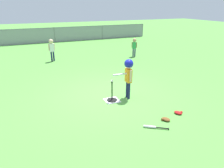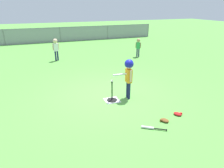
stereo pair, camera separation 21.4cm
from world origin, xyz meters
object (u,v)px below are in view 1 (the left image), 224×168
batting_tee (112,98)px  fielder_deep_left (52,47)px  batter_child (128,71)px  fielder_near_right (134,45)px  spare_bat_silver (152,127)px  glove_by_plate (166,119)px  baseball_on_tee (112,81)px  glove_near_bats (178,113)px

batting_tee → fielder_deep_left: bearing=100.3°
batter_child → fielder_near_right: batter_child is taller
fielder_near_right → spare_bat_silver: (-3.11, -6.52, -0.64)m
batter_child → glove_by_plate: bearing=-80.3°
spare_bat_silver → baseball_on_tee: bearing=99.6°
batter_child → spare_bat_silver: 1.98m
glove_near_bats → spare_bat_silver: bearing=-163.9°
fielder_deep_left → glove_near_bats: 7.44m
batter_child → glove_by_plate: (0.28, -1.61, -0.87)m
baseball_on_tee → fielder_near_right: size_ratio=0.07×
baseball_on_tee → glove_by_plate: bearing=-63.3°
batting_tee → glove_by_plate: batting_tee is taller
batting_tee → glove_near_bats: (1.34, -1.48, -0.06)m
fielder_deep_left → glove_by_plate: 7.43m
baseball_on_tee → batting_tee: bearing=-88.2°
baseball_on_tee → fielder_near_right: fielder_near_right is taller
batting_tee → glove_by_plate: bearing=-63.3°
glove_by_plate → batting_tee: bearing=116.7°
fielder_deep_left → glove_near_bats: fielder_deep_left is taller
batting_tee → glove_near_bats: size_ratio=2.27×
fielder_deep_left → spare_bat_silver: (1.31, -7.32, -0.71)m
baseball_on_tee → glove_near_bats: bearing=-47.8°
batting_tee → spare_bat_silver: batting_tee is taller
glove_by_plate → glove_near_bats: bearing=15.5°
baseball_on_tee → fielder_near_right: (3.41, 4.74, 0.02)m
batting_tee → fielder_deep_left: fielder_deep_left is taller
baseball_on_tee → fielder_deep_left: size_ratio=0.06×
fielder_near_right → glove_by_plate: 6.90m
batting_tee → spare_bat_silver: 1.80m
baseball_on_tee → glove_by_plate: 1.92m
baseball_on_tee → fielder_deep_left: bearing=100.3°
baseball_on_tee → batter_child: batter_child is taller
batter_child → fielder_near_right: (2.87, 4.76, -0.24)m
spare_bat_silver → fielder_near_right: bearing=64.5°
fielder_deep_left → batter_child: bearing=-74.4°
fielder_deep_left → spare_bat_silver: bearing=-79.8°
glove_by_plate → fielder_deep_left: bearing=104.3°
batting_tee → baseball_on_tee: (-0.00, 0.00, 0.56)m
batting_tee → fielder_deep_left: (-1.01, 5.54, 0.65)m
fielder_near_right → batting_tee: bearing=-125.7°
spare_bat_silver → glove_near_bats: 1.08m
fielder_deep_left → spare_bat_silver: 7.47m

